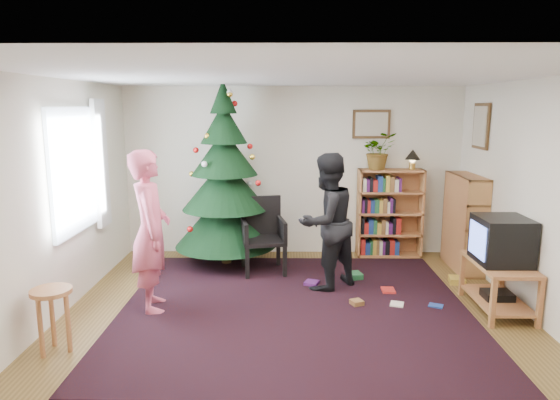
{
  "coord_description": "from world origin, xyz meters",
  "views": [
    {
      "loc": [
        -0.1,
        -4.92,
        2.21
      ],
      "look_at": [
        -0.17,
        0.97,
        1.1
      ],
      "focal_mm": 32.0,
      "sensor_mm": 36.0,
      "label": 1
    }
  ],
  "objects_px": {
    "bookshelf_back": "(390,212)",
    "person_standing": "(151,231)",
    "stool": "(52,303)",
    "armchair": "(264,232)",
    "person_by_chair": "(326,222)",
    "bookshelf_right": "(464,221)",
    "christmas_tree": "(225,190)",
    "picture_right": "(481,126)",
    "picture_back": "(371,124)",
    "table_lamp": "(413,156)",
    "crt_tv": "(502,240)",
    "tv_stand": "(498,282)",
    "potted_plant": "(378,151)"
  },
  "relations": [
    {
      "from": "bookshelf_back",
      "to": "person_standing",
      "type": "xyz_separation_m",
      "value": [
        -3.0,
        -2.06,
        0.22
      ]
    },
    {
      "from": "stool",
      "to": "armchair",
      "type": "bearing_deg",
      "value": 52.23
    },
    {
      "from": "person_by_chair",
      "to": "armchair",
      "type": "bearing_deg",
      "value": -79.61
    },
    {
      "from": "bookshelf_right",
      "to": "christmas_tree",
      "type": "bearing_deg",
      "value": 87.49
    },
    {
      "from": "bookshelf_right",
      "to": "person_by_chair",
      "type": "xyz_separation_m",
      "value": [
        -1.95,
        -0.79,
        0.17
      ]
    },
    {
      "from": "picture_right",
      "to": "armchair",
      "type": "bearing_deg",
      "value": -177.19
    },
    {
      "from": "armchair",
      "to": "picture_right",
      "type": "bearing_deg",
      "value": -8.05
    },
    {
      "from": "christmas_tree",
      "to": "stool",
      "type": "height_order",
      "value": "christmas_tree"
    },
    {
      "from": "picture_back",
      "to": "person_by_chair",
      "type": "bearing_deg",
      "value": -116.43
    },
    {
      "from": "picture_back",
      "to": "table_lamp",
      "type": "bearing_deg",
      "value": -12.84
    },
    {
      "from": "picture_back",
      "to": "table_lamp",
      "type": "xyz_separation_m",
      "value": [
        0.59,
        -0.14,
        -0.45
      ]
    },
    {
      "from": "stool",
      "to": "person_by_chair",
      "type": "xyz_separation_m",
      "value": [
        2.59,
        1.66,
        0.37
      ]
    },
    {
      "from": "crt_tv",
      "to": "person_standing",
      "type": "bearing_deg",
      "value": 179.99
    },
    {
      "from": "person_standing",
      "to": "table_lamp",
      "type": "distance_m",
      "value": 3.94
    },
    {
      "from": "christmas_tree",
      "to": "bookshelf_right",
      "type": "distance_m",
      "value": 3.31
    },
    {
      "from": "table_lamp",
      "to": "picture_right",
      "type": "bearing_deg",
      "value": -38.84
    },
    {
      "from": "picture_back",
      "to": "tv_stand",
      "type": "distance_m",
      "value": 2.93
    },
    {
      "from": "armchair",
      "to": "person_standing",
      "type": "xyz_separation_m",
      "value": [
        -1.16,
        -1.33,
        0.34
      ]
    },
    {
      "from": "crt_tv",
      "to": "potted_plant",
      "type": "relative_size",
      "value": 1.05
    },
    {
      "from": "christmas_tree",
      "to": "person_by_chair",
      "type": "bearing_deg",
      "value": -35.06
    },
    {
      "from": "person_standing",
      "to": "table_lamp",
      "type": "height_order",
      "value": "person_standing"
    },
    {
      "from": "christmas_tree",
      "to": "armchair",
      "type": "distance_m",
      "value": 0.81
    },
    {
      "from": "christmas_tree",
      "to": "person_by_chair",
      "type": "relative_size",
      "value": 1.54
    },
    {
      "from": "potted_plant",
      "to": "picture_right",
      "type": "bearing_deg",
      "value": -25.57
    },
    {
      "from": "christmas_tree",
      "to": "bookshelf_back",
      "type": "bearing_deg",
      "value": 10.74
    },
    {
      "from": "stool",
      "to": "person_standing",
      "type": "distance_m",
      "value": 1.26
    },
    {
      "from": "bookshelf_back",
      "to": "person_by_chair",
      "type": "xyz_separation_m",
      "value": [
        -1.05,
        -1.39,
        0.17
      ]
    },
    {
      "from": "christmas_tree",
      "to": "table_lamp",
      "type": "height_order",
      "value": "christmas_tree"
    },
    {
      "from": "picture_back",
      "to": "tv_stand",
      "type": "relative_size",
      "value": 0.58
    },
    {
      "from": "bookshelf_right",
      "to": "potted_plant",
      "type": "height_order",
      "value": "potted_plant"
    },
    {
      "from": "bookshelf_back",
      "to": "crt_tv",
      "type": "height_order",
      "value": "bookshelf_back"
    },
    {
      "from": "table_lamp",
      "to": "potted_plant",
      "type": "bearing_deg",
      "value": 180.0
    },
    {
      "from": "christmas_tree",
      "to": "crt_tv",
      "type": "bearing_deg",
      "value": -26.91
    },
    {
      "from": "person_by_chair",
      "to": "table_lamp",
      "type": "bearing_deg",
      "value": -173.91
    },
    {
      "from": "table_lamp",
      "to": "christmas_tree",
      "type": "bearing_deg",
      "value": -170.43
    },
    {
      "from": "bookshelf_back",
      "to": "crt_tv",
      "type": "relative_size",
      "value": 2.29
    },
    {
      "from": "tv_stand",
      "to": "crt_tv",
      "type": "relative_size",
      "value": 1.68
    },
    {
      "from": "person_by_chair",
      "to": "potted_plant",
      "type": "xyz_separation_m",
      "value": [
        0.85,
        1.39,
        0.73
      ]
    },
    {
      "from": "tv_stand",
      "to": "table_lamp",
      "type": "height_order",
      "value": "table_lamp"
    },
    {
      "from": "person_standing",
      "to": "person_by_chair",
      "type": "distance_m",
      "value": 2.06
    },
    {
      "from": "picture_right",
      "to": "crt_tv",
      "type": "relative_size",
      "value": 1.06
    },
    {
      "from": "table_lamp",
      "to": "stool",
      "type": "bearing_deg",
      "value": -142.22
    },
    {
      "from": "potted_plant",
      "to": "bookshelf_right",
      "type": "bearing_deg",
      "value": -28.53
    },
    {
      "from": "armchair",
      "to": "potted_plant",
      "type": "xyz_separation_m",
      "value": [
        1.64,
        0.73,
        1.02
      ]
    },
    {
      "from": "table_lamp",
      "to": "bookshelf_right",
      "type": "bearing_deg",
      "value": -44.95
    },
    {
      "from": "christmas_tree",
      "to": "table_lamp",
      "type": "relative_size",
      "value": 8.77
    },
    {
      "from": "bookshelf_back",
      "to": "picture_back",
      "type": "bearing_deg",
      "value": 155.2
    },
    {
      "from": "picture_right",
      "to": "bookshelf_right",
      "type": "xyz_separation_m",
      "value": [
        -0.14,
        -0.01,
        -1.29
      ]
    },
    {
      "from": "picture_back",
      "to": "stool",
      "type": "bearing_deg",
      "value": -136.4
    },
    {
      "from": "picture_back",
      "to": "person_standing",
      "type": "height_order",
      "value": "picture_back"
    }
  ]
}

